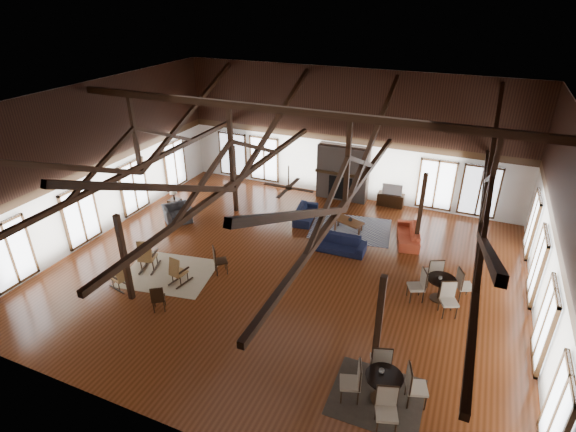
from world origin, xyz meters
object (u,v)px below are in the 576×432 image
at_px(coffee_table, 349,222).
at_px(cafe_table_far, 441,285).
at_px(tv_console, 391,200).
at_px(sofa_navy_front, 338,244).
at_px(cafe_table_near, 383,384).
at_px(armchair, 177,213).
at_px(sofa_navy_left, 306,213).
at_px(sofa_orange, 408,234).

bearing_deg(coffee_table, cafe_table_far, -18.55).
bearing_deg(tv_console, cafe_table_far, -65.54).
xyz_separation_m(sofa_navy_front, cafe_table_near, (3.10, -6.31, 0.25)).
xyz_separation_m(armchair, tv_console, (8.15, 5.15, -0.07)).
height_order(armchair, tv_console, armchair).
xyz_separation_m(sofa_navy_left, cafe_table_near, (5.20, -8.29, 0.28)).
xyz_separation_m(armchair, cafe_table_near, (10.22, -5.93, 0.19)).
height_order(sofa_navy_left, tv_console, tv_console).
bearing_deg(sofa_orange, coffee_table, -99.76).
xyz_separation_m(sofa_navy_front, sofa_navy_left, (-2.10, 1.97, -0.02)).
distance_m(sofa_orange, cafe_table_far, 3.75).
xyz_separation_m(sofa_navy_front, tv_console, (1.02, 4.77, -0.00)).
relative_size(sofa_navy_front, sofa_navy_left, 1.09).
bearing_deg(sofa_navy_front, tv_console, 76.19).
bearing_deg(sofa_navy_left, sofa_orange, -100.58).
relative_size(sofa_navy_left, cafe_table_near, 0.88).
relative_size(sofa_orange, armchair, 1.81).
height_order(sofa_navy_front, tv_console, sofa_navy_front).
bearing_deg(armchair, cafe_table_near, -79.61).
distance_m(coffee_table, cafe_table_far, 5.18).
height_order(sofa_orange, tv_console, tv_console).
bearing_deg(cafe_table_near, sofa_navy_front, 116.13).
relative_size(cafe_table_near, cafe_table_far, 1.02).
relative_size(sofa_navy_front, coffee_table, 1.54).
distance_m(cafe_table_near, cafe_table_far, 4.79).
bearing_deg(cafe_table_far, coffee_table, 140.69).
bearing_deg(sofa_navy_front, armchair, -178.62).
distance_m(sofa_orange, coffee_table, 2.44).
bearing_deg(tv_console, coffee_table, -109.86).
relative_size(armchair, tv_console, 0.94).
height_order(sofa_navy_left, cafe_table_far, cafe_table_far).
xyz_separation_m(sofa_orange, coffee_table, (-2.43, -0.12, 0.11)).
height_order(sofa_navy_front, cafe_table_near, cafe_table_near).
distance_m(armchair, cafe_table_near, 11.82).
distance_m(sofa_orange, tv_console, 3.25).
distance_m(sofa_navy_left, tv_console, 4.19).
relative_size(coffee_table, cafe_table_near, 0.62).
bearing_deg(armchair, cafe_table_far, -55.76).
bearing_deg(cafe_table_near, armchair, 149.87).
relative_size(sofa_navy_front, sofa_orange, 1.02).
height_order(sofa_navy_front, sofa_navy_left, sofa_navy_front).
xyz_separation_m(cafe_table_near, tv_console, (-2.07, 11.08, -0.26)).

